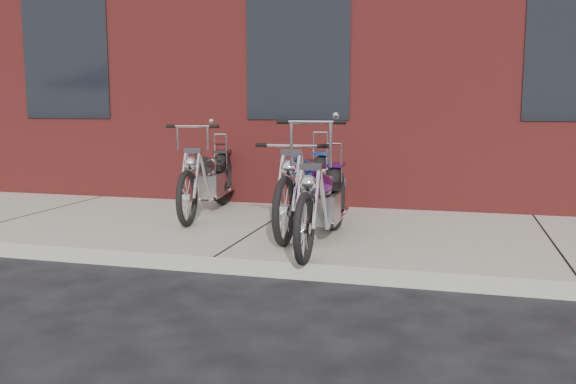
% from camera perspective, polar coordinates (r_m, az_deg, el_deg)
% --- Properties ---
extents(ground, '(120.00, 120.00, 0.00)m').
position_cam_1_polar(ground, '(5.52, -6.93, -7.58)').
color(ground, black).
rests_on(ground, ground).
extents(sidewalk, '(22.00, 3.00, 0.15)m').
position_cam_1_polar(sidewalk, '(6.87, -2.23, -3.76)').
color(sidewalk, '#98968E').
rests_on(sidewalk, ground).
extents(chopper_purple, '(0.53, 2.16, 1.21)m').
position_cam_1_polar(chopper_purple, '(5.88, 3.28, -1.17)').
color(chopper_purple, black).
rests_on(chopper_purple, sidewalk).
extents(chopper_blue, '(0.57, 2.35, 1.02)m').
position_cam_1_polar(chopper_blue, '(6.63, 1.79, 0.18)').
color(chopper_blue, black).
rests_on(chopper_blue, sidewalk).
extents(chopper_third, '(0.54, 2.21, 1.12)m').
position_cam_1_polar(chopper_third, '(7.61, -7.49, 0.94)').
color(chopper_third, black).
rests_on(chopper_third, sidewalk).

